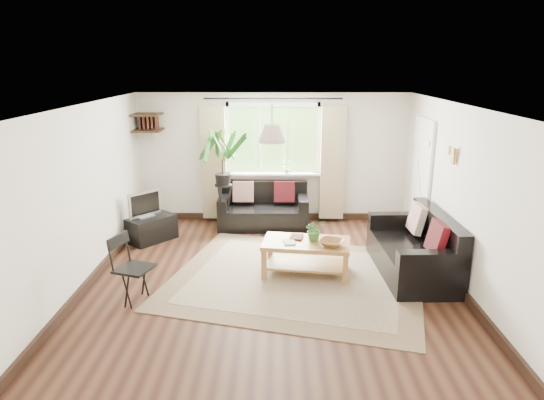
{
  "coord_description": "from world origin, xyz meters",
  "views": [
    {
      "loc": [
        0.06,
        -6.18,
        2.93
      ],
      "look_at": [
        0.0,
        0.4,
        1.05
      ],
      "focal_mm": 32.0,
      "sensor_mm": 36.0,
      "label": 1
    }
  ],
  "objects_px": {
    "sofa_back": "(263,207)",
    "folding_chair": "(134,270)",
    "sofa_right": "(412,246)",
    "coffee_table": "(306,258)",
    "tv_stand": "(152,229)",
    "palm_stand": "(223,181)"
  },
  "relations": [
    {
      "from": "sofa_right",
      "to": "tv_stand",
      "type": "distance_m",
      "value": 4.25
    },
    {
      "from": "sofa_back",
      "to": "folding_chair",
      "type": "distance_m",
      "value": 3.29
    },
    {
      "from": "palm_stand",
      "to": "sofa_back",
      "type": "bearing_deg",
      "value": 12.67
    },
    {
      "from": "sofa_right",
      "to": "palm_stand",
      "type": "xyz_separation_m",
      "value": [
        -2.87,
        1.87,
        0.49
      ]
    },
    {
      "from": "palm_stand",
      "to": "folding_chair",
      "type": "relative_size",
      "value": 2.1
    },
    {
      "from": "tv_stand",
      "to": "palm_stand",
      "type": "bearing_deg",
      "value": -23.04
    },
    {
      "from": "sofa_back",
      "to": "tv_stand",
      "type": "bearing_deg",
      "value": -158.27
    },
    {
      "from": "tv_stand",
      "to": "sofa_back",
      "type": "bearing_deg",
      "value": -27.81
    },
    {
      "from": "palm_stand",
      "to": "folding_chair",
      "type": "height_order",
      "value": "palm_stand"
    },
    {
      "from": "coffee_table",
      "to": "tv_stand",
      "type": "xyz_separation_m",
      "value": [
        -2.54,
        1.34,
        -0.04
      ]
    },
    {
      "from": "coffee_table",
      "to": "folding_chair",
      "type": "relative_size",
      "value": 1.4
    },
    {
      "from": "sofa_back",
      "to": "folding_chair",
      "type": "height_order",
      "value": "folding_chair"
    },
    {
      "from": "sofa_right",
      "to": "coffee_table",
      "type": "bearing_deg",
      "value": -90.67
    },
    {
      "from": "sofa_back",
      "to": "sofa_right",
      "type": "xyz_separation_m",
      "value": [
        2.17,
        -2.03,
        0.04
      ]
    },
    {
      "from": "sofa_back",
      "to": "tv_stand",
      "type": "distance_m",
      "value": 2.02
    },
    {
      "from": "sofa_right",
      "to": "folding_chair",
      "type": "bearing_deg",
      "value": -78.75
    },
    {
      "from": "sofa_right",
      "to": "palm_stand",
      "type": "bearing_deg",
      "value": -125.25
    },
    {
      "from": "tv_stand",
      "to": "folding_chair",
      "type": "height_order",
      "value": "folding_chair"
    },
    {
      "from": "folding_chair",
      "to": "sofa_back",
      "type": "bearing_deg",
      "value": -9.07
    },
    {
      "from": "sofa_right",
      "to": "tv_stand",
      "type": "bearing_deg",
      "value": -110.02
    },
    {
      "from": "sofa_back",
      "to": "coffee_table",
      "type": "xyz_separation_m",
      "value": [
        0.66,
        -2.07,
        -0.13
      ]
    },
    {
      "from": "sofa_back",
      "to": "folding_chair",
      "type": "bearing_deg",
      "value": -117.28
    }
  ]
}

